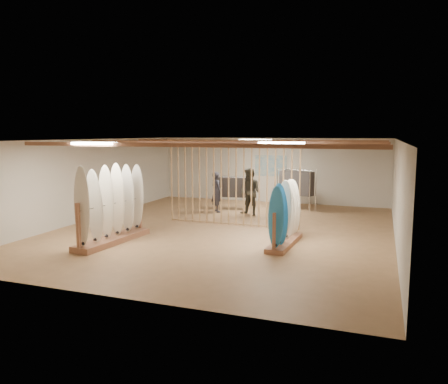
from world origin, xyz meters
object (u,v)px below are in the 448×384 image
(shopper_a, at_px, (216,189))
(shopper_b, at_px, (250,189))
(clothing_rack_a, at_px, (232,187))
(rack_right, at_px, (285,223))
(rack_left, at_px, (112,216))
(clothing_rack_b, at_px, (296,183))

(shopper_a, bearing_deg, shopper_b, -144.99)
(clothing_rack_a, bearing_deg, rack_right, -65.62)
(rack_right, distance_m, clothing_rack_a, 5.76)
(rack_left, xyz_separation_m, shopper_b, (2.40, 5.23, 0.25))
(rack_right, distance_m, shopper_a, 5.37)
(rack_left, xyz_separation_m, shopper_a, (1.02, 5.40, 0.14))
(rack_left, xyz_separation_m, clothing_rack_a, (1.37, 6.15, 0.15))
(rack_right, xyz_separation_m, shopper_b, (-2.13, 3.88, 0.38))
(rack_right, bearing_deg, clothing_rack_b, 100.33)
(shopper_b, bearing_deg, shopper_a, -166.68)
(shopper_a, bearing_deg, rack_left, 121.22)
(clothing_rack_b, relative_size, shopper_b, 0.83)
(shopper_b, bearing_deg, rack_left, -94.46)
(shopper_b, bearing_deg, clothing_rack_a, 158.54)
(rack_left, distance_m, shopper_b, 5.76)
(rack_right, height_order, shopper_b, shopper_b)
(clothing_rack_b, height_order, shopper_a, shopper_a)
(rack_left, height_order, clothing_rack_b, rack_left)
(rack_left, bearing_deg, clothing_rack_b, 66.49)
(clothing_rack_a, distance_m, shopper_a, 0.83)
(clothing_rack_a, bearing_deg, shopper_b, -50.68)
(shopper_a, bearing_deg, clothing_rack_b, -108.26)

